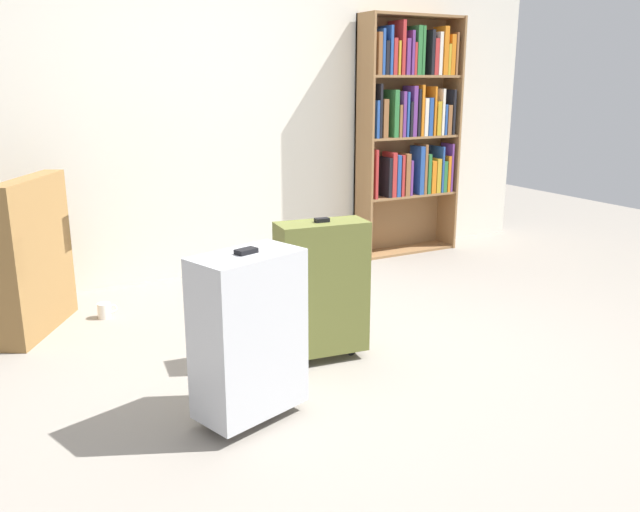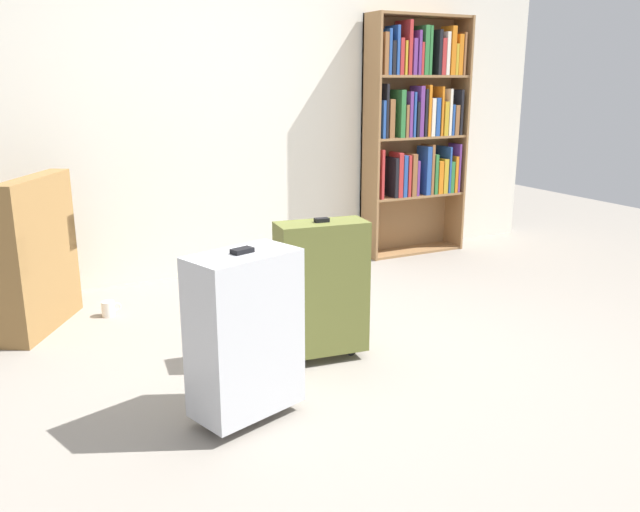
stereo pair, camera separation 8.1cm
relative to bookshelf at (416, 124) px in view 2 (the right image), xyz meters
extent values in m
plane|color=gray|center=(-1.63, -1.85, -1.07)|extent=(10.11, 10.11, 0.00)
cube|color=silver|center=(-1.63, 0.19, 0.23)|extent=(5.78, 0.10, 2.60)
cube|color=olive|center=(-0.44, -0.01, -0.11)|extent=(0.02, 0.26, 1.92)
cube|color=olive|center=(0.43, -0.01, -0.11)|extent=(0.02, 0.26, 1.92)
cube|color=olive|center=(0.00, 0.11, -0.11)|extent=(0.88, 0.02, 1.92)
cube|color=olive|center=(0.00, -0.01, -1.06)|extent=(0.84, 0.24, 0.02)
cube|color=olive|center=(0.00, -0.01, -0.58)|extent=(0.84, 0.24, 0.02)
cube|color=olive|center=(0.00, -0.01, -0.10)|extent=(0.84, 0.24, 0.02)
cube|color=olive|center=(0.00, -0.01, 0.38)|extent=(0.84, 0.24, 0.02)
cube|color=olive|center=(0.00, -0.01, 0.84)|extent=(0.84, 0.24, 0.02)
cube|color=#B22D2D|center=(-0.39, -0.04, -0.38)|extent=(0.02, 0.18, 0.39)
cube|color=black|center=(-0.25, -0.05, -0.41)|extent=(0.03, 0.17, 0.32)
cube|color=#B22D2D|center=(-0.22, -0.05, -0.39)|extent=(0.04, 0.17, 0.36)
cube|color=#264C99|center=(-0.17, -0.03, -0.40)|extent=(0.04, 0.21, 0.34)
cube|color=#B22D2D|center=(-0.13, -0.03, -0.40)|extent=(0.03, 0.19, 0.34)
cube|color=brown|center=(-0.08, -0.03, -0.40)|extent=(0.04, 0.21, 0.34)
cube|color=#66337F|center=(-0.04, -0.05, -0.43)|extent=(0.02, 0.16, 0.29)
cube|color=#264C99|center=(0.06, -0.05, -0.37)|extent=(0.04, 0.16, 0.40)
cube|color=brown|center=(0.10, -0.05, -0.37)|extent=(0.03, 0.17, 0.41)
cube|color=#2D7238|center=(0.14, -0.03, -0.41)|extent=(0.03, 0.20, 0.33)
cube|color=orange|center=(0.18, -0.04, -0.44)|extent=(0.04, 0.17, 0.27)
cube|color=gold|center=(0.24, -0.05, -0.43)|extent=(0.04, 0.17, 0.29)
cube|color=#264C99|center=(0.28, -0.02, -0.38)|extent=(0.02, 0.22, 0.38)
cube|color=#2D7238|center=(0.31, -0.04, -0.44)|extent=(0.03, 0.18, 0.26)
cube|color=orange|center=(0.35, -0.05, -0.42)|extent=(0.03, 0.17, 0.30)
cube|color=#66337F|center=(0.37, -0.05, -0.37)|extent=(0.02, 0.16, 0.40)
cube|color=#264C99|center=(-0.39, -0.05, 0.05)|extent=(0.02, 0.16, 0.29)
cube|color=black|center=(-0.36, -0.03, 0.12)|extent=(0.02, 0.20, 0.42)
cube|color=brown|center=(-0.31, -0.02, 0.06)|extent=(0.04, 0.22, 0.30)
cube|color=#2D7238|center=(-0.21, -0.04, 0.09)|extent=(0.04, 0.18, 0.37)
cube|color=brown|center=(-0.17, -0.03, 0.03)|extent=(0.02, 0.21, 0.25)
cube|color=#66337F|center=(-0.14, -0.06, 0.09)|extent=(0.03, 0.15, 0.36)
cube|color=#264C99|center=(-0.10, -0.05, 0.08)|extent=(0.02, 0.16, 0.35)
cube|color=black|center=(-0.07, -0.02, 0.05)|extent=(0.02, 0.22, 0.28)
cube|color=#66337F|center=(-0.03, -0.05, 0.11)|extent=(0.04, 0.17, 0.40)
cube|color=black|center=(0.01, -0.05, 0.09)|extent=(0.02, 0.16, 0.37)
cube|color=orange|center=(0.04, -0.04, 0.11)|extent=(0.02, 0.18, 0.41)
cube|color=silver|center=(0.08, -0.03, 0.06)|extent=(0.04, 0.20, 0.30)
cube|color=#264C99|center=(0.13, -0.05, 0.06)|extent=(0.04, 0.16, 0.30)
cube|color=orange|center=(0.17, -0.03, 0.10)|extent=(0.02, 0.20, 0.39)
cube|color=gold|center=(0.21, -0.05, 0.04)|extent=(0.04, 0.17, 0.27)
cube|color=silver|center=(0.25, -0.02, 0.09)|extent=(0.02, 0.22, 0.37)
cube|color=#264C99|center=(0.28, -0.02, 0.03)|extent=(0.02, 0.21, 0.25)
cube|color=brown|center=(0.32, -0.03, 0.03)|extent=(0.04, 0.19, 0.24)
cube|color=black|center=(0.36, -0.02, 0.09)|extent=(0.02, 0.22, 0.37)
cube|color=brown|center=(-0.38, -0.03, 0.54)|extent=(0.03, 0.19, 0.31)
cube|color=#264C99|center=(-0.35, -0.05, 0.56)|extent=(0.02, 0.16, 0.34)
cube|color=black|center=(-0.31, -0.05, 0.51)|extent=(0.03, 0.16, 0.25)
cube|color=#264C99|center=(-0.27, -0.03, 0.57)|extent=(0.02, 0.19, 0.36)
cube|color=#B22D2D|center=(-0.24, -0.03, 0.52)|extent=(0.03, 0.20, 0.27)
cube|color=gold|center=(-0.20, -0.03, 0.52)|extent=(0.02, 0.21, 0.25)
cube|color=#B22D2D|center=(-0.16, -0.02, 0.59)|extent=(0.03, 0.21, 0.41)
cube|color=#66337F|center=(-0.12, -0.06, 0.52)|extent=(0.03, 0.15, 0.27)
cube|color=#66337F|center=(-0.07, -0.05, 0.56)|extent=(0.02, 0.16, 0.33)
cube|color=#B22D2D|center=(-0.05, -0.02, 0.51)|extent=(0.02, 0.22, 0.25)
cube|color=#2D7238|center=(-0.01, -0.03, 0.57)|extent=(0.04, 0.19, 0.37)
cube|color=#2D7238|center=(0.03, -0.05, 0.57)|extent=(0.02, 0.17, 0.37)
cube|color=black|center=(0.12, -0.03, 0.56)|extent=(0.03, 0.21, 0.34)
cube|color=#B22D2D|center=(0.16, -0.05, 0.53)|extent=(0.04, 0.16, 0.28)
cube|color=silver|center=(0.20, -0.05, 0.55)|extent=(0.03, 0.16, 0.33)
cube|color=orange|center=(0.25, -0.05, 0.58)|extent=(0.04, 0.16, 0.38)
cube|color=gold|center=(0.29, -0.03, 0.51)|extent=(0.03, 0.20, 0.24)
cube|color=orange|center=(0.32, -0.03, 0.55)|extent=(0.04, 0.20, 0.32)
cube|color=brown|center=(0.36, -0.06, 0.55)|extent=(0.02, 0.15, 0.33)
cube|color=olive|center=(-2.95, -0.50, -0.42)|extent=(0.46, 0.66, 0.50)
cube|color=olive|center=(-3.05, -0.09, -0.56)|extent=(0.65, 0.44, 0.22)
cylinder|color=white|center=(-2.60, -0.47, -1.02)|extent=(0.08, 0.08, 0.10)
torus|color=white|center=(-2.55, -0.47, -1.02)|extent=(0.06, 0.01, 0.06)
cube|color=brown|center=(-1.71, -1.64, -0.68)|extent=(0.48, 0.25, 0.69)
cube|color=black|center=(-1.71, -1.64, -0.32)|extent=(0.08, 0.05, 0.02)
cylinder|color=black|center=(-1.87, -1.62, -1.05)|extent=(0.06, 0.06, 0.05)
cylinder|color=black|center=(-1.55, -1.66, -1.05)|extent=(0.06, 0.06, 0.05)
cube|color=#B7BABF|center=(-2.29, -2.06, -0.67)|extent=(0.51, 0.38, 0.70)
cube|color=black|center=(-2.29, -2.06, -0.32)|extent=(0.10, 0.08, 0.02)
cylinder|color=black|center=(-2.44, -2.11, -1.05)|extent=(0.06, 0.06, 0.05)
cylinder|color=black|center=(-2.14, -2.01, -1.05)|extent=(0.06, 0.06, 0.05)
camera|label=1|loc=(-3.25, -4.46, 0.36)|focal=36.79mm
camera|label=2|loc=(-3.18, -4.49, 0.36)|focal=36.79mm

